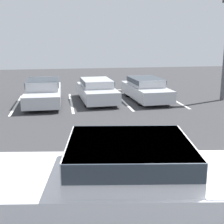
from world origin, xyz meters
TOP-DOWN VIEW (x-y plane):
  - stall_stripe_a at (-5.15, 12.05)m, footprint 0.12×5.03m
  - stall_stripe_b at (-2.30, 12.05)m, footprint 0.12×5.03m
  - stall_stripe_c at (0.55, 12.05)m, footprint 0.12×5.03m
  - stall_stripe_d at (3.40, 12.05)m, footprint 0.12×5.03m
  - pickup_truck at (-1.42, 0.37)m, footprint 6.06×2.88m
  - parked_sedan_a at (-3.73, 12.08)m, footprint 1.82×4.77m
  - parked_sedan_b at (-0.89, 12.21)m, footprint 1.93×4.30m
  - parked_sedan_c at (1.84, 12.12)m, footprint 1.96×4.47m
  - wheel_stop_curb at (0.92, 14.88)m, footprint 1.76×0.20m

SIDE VIEW (x-z plane):
  - stall_stripe_a at x=-5.15m, z-range 0.00..0.01m
  - stall_stripe_b at x=-2.30m, z-range 0.00..0.01m
  - stall_stripe_c at x=0.55m, z-range 0.00..0.01m
  - stall_stripe_d at x=3.40m, z-range 0.00..0.01m
  - wheel_stop_curb at x=0.92m, z-range 0.00..0.14m
  - parked_sedan_b at x=-0.89m, z-range 0.04..1.24m
  - parked_sedan_c at x=1.84m, z-range 0.04..1.27m
  - parked_sedan_a at x=-3.73m, z-range 0.04..1.31m
  - pickup_truck at x=-1.42m, z-range 0.00..1.76m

